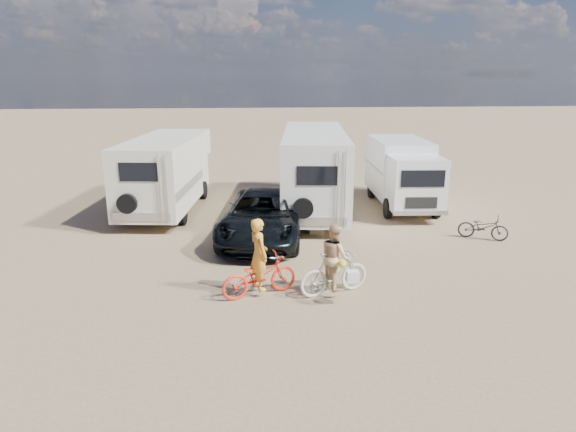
{
  "coord_description": "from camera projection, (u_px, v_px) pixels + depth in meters",
  "views": [
    {
      "loc": [
        -2.24,
        -11.92,
        5.23
      ],
      "look_at": [
        -1.05,
        1.81,
        1.3
      ],
      "focal_mm": 31.07,
      "sensor_mm": 36.0,
      "label": 1
    }
  ],
  "objects": [
    {
      "name": "bike_man",
      "position": [
        259.0,
        276.0,
        12.12
      ],
      "size": [
        2.03,
        1.32,
        1.01
      ],
      "primitive_type": "imported",
      "rotation": [
        0.0,
        0.0,
        1.94
      ],
      "color": "red",
      "rests_on": "ground"
    },
    {
      "name": "bike_parked",
      "position": [
        483.0,
        227.0,
        16.3
      ],
      "size": [
        1.64,
        1.22,
        0.82
      ],
      "primitive_type": "imported",
      "rotation": [
        0.0,
        0.0,
        1.08
      ],
      "color": "#282A28",
      "rests_on": "ground"
    },
    {
      "name": "rider_woman",
      "position": [
        335.0,
        263.0,
        12.1
      ],
      "size": [
        0.83,
        0.94,
        1.61
      ],
      "primitive_type": "imported",
      "rotation": [
        0.0,
        0.0,
        1.9
      ],
      "color": "tan",
      "rests_on": "ground"
    },
    {
      "name": "crate",
      "position": [
        317.0,
        229.0,
        16.92
      ],
      "size": [
        0.56,
        0.56,
        0.35
      ],
      "primitive_type": "cube",
      "rotation": [
        0.0,
        0.0,
        -0.33
      ],
      "color": "#907E53",
      "rests_on": "ground"
    },
    {
      "name": "rv_left",
      "position": [
        166.0,
        175.0,
        19.52
      ],
      "size": [
        3.04,
        6.8,
        2.86
      ],
      "primitive_type": null,
      "rotation": [
        0.0,
        0.0,
        -0.12
      ],
      "color": "#ECE6CB",
      "rests_on": "ground"
    },
    {
      "name": "rider_man",
      "position": [
        259.0,
        261.0,
        12.01
      ],
      "size": [
        0.63,
        0.76,
        1.78
      ],
      "primitive_type": "imported",
      "rotation": [
        0.0,
        0.0,
        1.94
      ],
      "color": "orange",
      "rests_on": "ground"
    },
    {
      "name": "cooler",
      "position": [
        232.0,
        228.0,
        16.87
      ],
      "size": [
        0.58,
        0.47,
        0.42
      ],
      "primitive_type": "cube",
      "rotation": [
        0.0,
        0.0,
        0.17
      ],
      "color": "navy",
      "rests_on": "ground"
    },
    {
      "name": "bike_woman",
      "position": [
        334.0,
        273.0,
        12.17
      ],
      "size": [
        1.91,
        1.08,
        1.11
      ],
      "primitive_type": "imported",
      "rotation": [
        0.0,
        0.0,
        1.9
      ],
      "color": "#BABCA1",
      "rests_on": "ground"
    },
    {
      "name": "box_truck",
      "position": [
        403.0,
        175.0,
        19.98
      ],
      "size": [
        2.35,
        5.46,
        2.67
      ],
      "primitive_type": null,
      "rotation": [
        0.0,
        0.0,
        -0.06
      ],
      "color": "silver",
      "rests_on": "ground"
    },
    {
      "name": "ground",
      "position": [
        334.0,
        282.0,
        13.04
      ],
      "size": [
        140.0,
        140.0,
        0.0
      ],
      "primitive_type": "plane",
      "color": "#927757",
      "rests_on": "ground"
    },
    {
      "name": "dark_suv",
      "position": [
        264.0,
        216.0,
        16.31
      ],
      "size": [
        3.41,
        5.84,
        1.53
      ],
      "primitive_type": "imported",
      "rotation": [
        0.0,
        0.0,
        -0.17
      ],
      "color": "black",
      "rests_on": "ground"
    },
    {
      "name": "rv_main",
      "position": [
        314.0,
        171.0,
        19.54
      ],
      "size": [
        3.22,
        8.01,
        3.11
      ],
      "primitive_type": null,
      "rotation": [
        0.0,
        0.0,
        -0.12
      ],
      "color": "white",
      "rests_on": "ground"
    }
  ]
}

